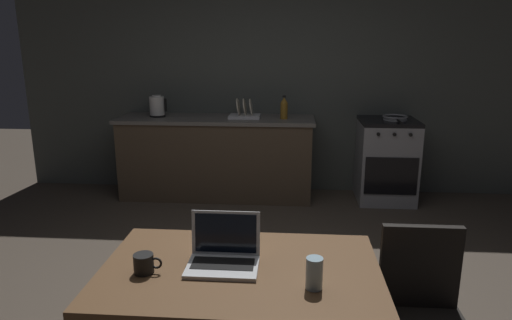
# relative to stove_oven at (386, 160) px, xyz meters

# --- Properties ---
(ground_plane) EXTENTS (12.00, 12.00, 0.00)m
(ground_plane) POSITION_rel_stove_oven_xyz_m (-1.30, -2.28, -0.45)
(ground_plane) COLOR #473D33
(back_wall) EXTENTS (6.40, 0.10, 2.76)m
(back_wall) POSITION_rel_stove_oven_xyz_m (-1.00, 0.35, 0.93)
(back_wall) COLOR #474C48
(back_wall) RESTS_ON ground_plane
(kitchen_counter) EXTENTS (2.16, 0.64, 0.90)m
(kitchen_counter) POSITION_rel_stove_oven_xyz_m (-1.87, 0.00, 0.00)
(kitchen_counter) COLOR #4C3D2D
(kitchen_counter) RESTS_ON ground_plane
(stove_oven) EXTENTS (0.60, 0.62, 0.90)m
(stove_oven) POSITION_rel_stove_oven_xyz_m (0.00, 0.00, 0.00)
(stove_oven) COLOR gray
(stove_oven) RESTS_ON ground_plane
(dining_table) EXTENTS (1.26, 0.80, 0.74)m
(dining_table) POSITION_rel_stove_oven_xyz_m (-1.26, -3.10, 0.21)
(dining_table) COLOR brown
(dining_table) RESTS_ON ground_plane
(chair) EXTENTS (0.40, 0.40, 0.88)m
(chair) POSITION_rel_stove_oven_xyz_m (-0.41, -3.00, 0.05)
(chair) COLOR black
(chair) RESTS_ON ground_plane
(laptop) EXTENTS (0.32, 0.24, 0.23)m
(laptop) POSITION_rel_stove_oven_xyz_m (-1.34, -3.08, 0.33)
(laptop) COLOR silver
(laptop) RESTS_ON dining_table
(electric_kettle) EXTENTS (0.19, 0.17, 0.24)m
(electric_kettle) POSITION_rel_stove_oven_xyz_m (-2.53, 0.00, 0.57)
(electric_kettle) COLOR black
(electric_kettle) RESTS_ON kitchen_counter
(bottle) EXTENTS (0.08, 0.08, 0.25)m
(bottle) POSITION_rel_stove_oven_xyz_m (-1.12, -0.05, 0.57)
(bottle) COLOR #8C601E
(bottle) RESTS_ON kitchen_counter
(frying_pan) EXTENTS (0.26, 0.43, 0.05)m
(frying_pan) POSITION_rel_stove_oven_xyz_m (0.06, -0.03, 0.48)
(frying_pan) COLOR gray
(frying_pan) RESTS_ON stove_oven
(coffee_mug) EXTENTS (0.13, 0.09, 0.09)m
(coffee_mug) POSITION_rel_stove_oven_xyz_m (-1.68, -3.18, 0.33)
(coffee_mug) COLOR black
(coffee_mug) RESTS_ON dining_table
(drinking_glass) EXTENTS (0.07, 0.07, 0.14)m
(drinking_glass) POSITION_rel_stove_oven_xyz_m (-0.94, -3.25, 0.35)
(drinking_glass) COLOR #99B7C6
(drinking_glass) RESTS_ON dining_table
(dish_rack) EXTENTS (0.34, 0.26, 0.21)m
(dish_rack) POSITION_rel_stove_oven_xyz_m (-1.55, 0.00, 0.50)
(dish_rack) COLOR silver
(dish_rack) RESTS_ON kitchen_counter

